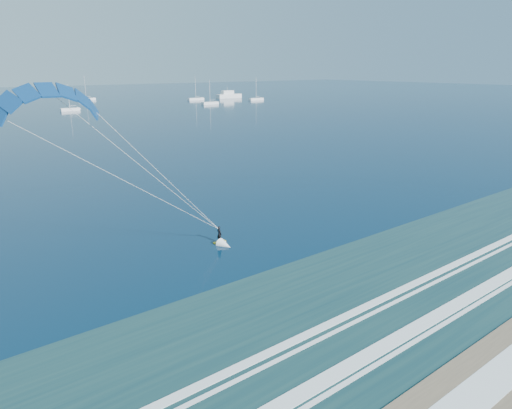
{
  "coord_description": "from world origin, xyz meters",
  "views": [
    {
      "loc": [
        -28.19,
        -9.62,
        17.35
      ],
      "look_at": [
        -2.43,
        23.68,
        4.59
      ],
      "focal_mm": 32.0,
      "sensor_mm": 36.0,
      "label": 1
    }
  ],
  "objects": [
    {
      "name": "kitesurfer_rig",
      "position": [
        -12.56,
        25.3,
        8.9
      ],
      "size": [
        21.77,
        6.01,
        17.42
      ],
      "color": "gold",
      "rests_on": "ground"
    },
    {
      "name": "sailboat_8",
      "position": [
        90.5,
        179.68,
        0.68
      ],
      "size": [
        8.38,
        2.4,
        11.27
      ],
      "color": "white",
      "rests_on": "ground"
    },
    {
      "name": "sailboat_6",
      "position": [
        124.91,
        188.17,
        0.68
      ],
      "size": [
        8.68,
        2.4,
        11.77
      ],
      "color": "white",
      "rests_on": "ground"
    },
    {
      "name": "sailboat_3",
      "position": [
        27.32,
        186.03,
        0.67
      ],
      "size": [
        7.41,
        2.4,
        10.47
      ],
      "color": "white",
      "rests_on": "ground"
    },
    {
      "name": "motor_yacht",
      "position": [
        123.45,
        212.18,
        1.66
      ],
      "size": [
        15.23,
        4.06,
        6.27
      ],
      "color": "white",
      "rests_on": "ground"
    },
    {
      "name": "sailboat_4",
      "position": [
        52.8,
        243.69,
        0.69
      ],
      "size": [
        9.18,
        2.4,
        12.42
      ],
      "color": "white",
      "rests_on": "ground"
    },
    {
      "name": "sailboat_5",
      "position": [
        99.81,
        208.79,
        0.69
      ],
      "size": [
        9.06,
        2.4,
        12.32
      ],
      "color": "white",
      "rests_on": "ground"
    }
  ]
}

